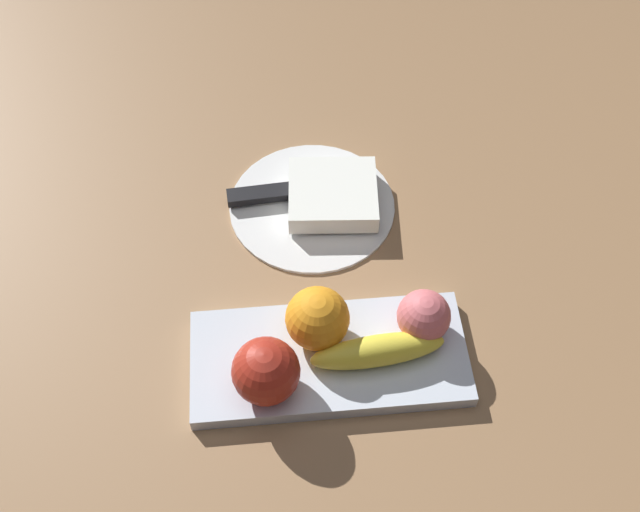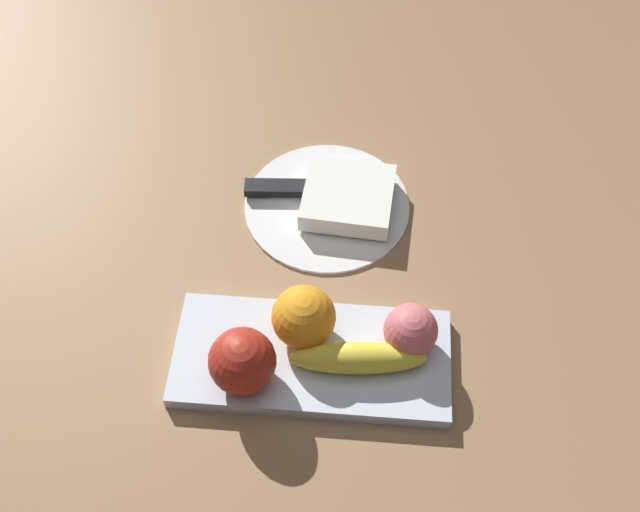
{
  "view_description": "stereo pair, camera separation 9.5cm",
  "coord_description": "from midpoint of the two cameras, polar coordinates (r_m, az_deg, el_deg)",
  "views": [
    {
      "loc": [
        -0.01,
        -0.42,
        0.82
      ],
      "look_at": [
        0.04,
        0.13,
        0.05
      ],
      "focal_mm": 43.88,
      "sensor_mm": 36.0,
      "label": 1
    },
    {
      "loc": [
        0.08,
        -0.43,
        0.82
      ],
      "look_at": [
        0.04,
        0.13,
        0.05
      ],
      "focal_mm": 43.88,
      "sensor_mm": 36.0,
      "label": 2
    }
  ],
  "objects": [
    {
      "name": "peach",
      "position": [
        0.9,
        4.61,
        -4.61
      ],
      "size": [
        0.06,
        0.06,
        0.06
      ],
      "primitive_type": "sphere",
      "color": "#D9676D",
      "rests_on": "fruit_tray"
    },
    {
      "name": "apple",
      "position": [
        0.86,
        -7.15,
        -8.58
      ],
      "size": [
        0.08,
        0.08,
        0.08
      ],
      "primitive_type": "sphere",
      "color": "#A8291B",
      "rests_on": "fruit_tray"
    },
    {
      "name": "folded_napkin",
      "position": [
        1.04,
        -1.66,
        4.34
      ],
      "size": [
        0.13,
        0.12,
        0.03
      ],
      "primitive_type": "cube",
      "rotation": [
        0.0,
        0.0,
        -0.08
      ],
      "color": "white",
      "rests_on": "dinner_plate"
    },
    {
      "name": "fruit_tray",
      "position": [
        0.92,
        -2.3,
        -7.68
      ],
      "size": [
        0.32,
        0.14,
        0.02
      ],
      "primitive_type": "cube",
      "color": "silver",
      "rests_on": "ground_plane"
    },
    {
      "name": "ground_plane",
      "position": [
        0.92,
        -4.72,
        -8.73
      ],
      "size": [
        2.4,
        2.4,
        0.0
      ],
      "primitive_type": "plane",
      "color": "#946D49"
    },
    {
      "name": "banana",
      "position": [
        0.89,
        1.17,
        -7.09
      ],
      "size": [
        0.16,
        0.05,
        0.04
      ],
      "primitive_type": "ellipsoid",
      "rotation": [
        0.0,
        0.0,
        0.08
      ],
      "color": "yellow",
      "rests_on": "fruit_tray"
    },
    {
      "name": "orange_near_apple",
      "position": [
        0.89,
        -3.24,
        -4.79
      ],
      "size": [
        0.07,
        0.07,
        0.07
      ],
      "primitive_type": "sphere",
      "color": "orange",
      "rests_on": "fruit_tray"
    },
    {
      "name": "knife",
      "position": [
        1.06,
        -6.09,
        4.38
      ],
      "size": [
        0.18,
        0.03,
        0.01
      ],
      "rotation": [
        0.0,
        0.0,
        0.07
      ],
      "color": "silver",
      "rests_on": "dinner_plate"
    },
    {
      "name": "dinner_plate",
      "position": [
        1.06,
        -3.15,
        3.58
      ],
      "size": [
        0.22,
        0.22,
        0.01
      ],
      "primitive_type": "cylinder",
      "color": "white",
      "rests_on": "ground_plane"
    }
  ]
}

